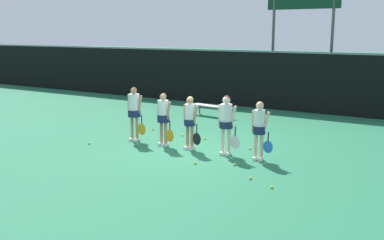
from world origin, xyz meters
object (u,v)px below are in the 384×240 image
(bench_courtside, at_px, (212,107))
(tennis_ball_8, at_px, (182,135))
(tennis_ball_3, at_px, (195,163))
(tennis_ball_9, at_px, (89,144))
(tennis_ball_4, at_px, (160,133))
(player_1, at_px, (163,115))
(tennis_ball_5, at_px, (153,129))
(tennis_ball_6, at_px, (205,139))
(tennis_ball_7, at_px, (250,148))
(player_4, at_px, (259,126))
(player_2, at_px, (190,119))
(player_0, at_px, (134,109))
(player_3, at_px, (226,120))
(scoreboard, at_px, (303,8))
(tennis_ball_2, at_px, (235,164))
(tennis_ball_1, at_px, (272,187))
(tennis_ball_0, at_px, (251,178))

(bench_courtside, xyz_separation_m, tennis_ball_8, (0.86, -3.74, -0.37))
(tennis_ball_3, relative_size, tennis_ball_9, 1.07)
(tennis_ball_4, relative_size, tennis_ball_9, 0.98)
(bench_courtside, bearing_deg, player_1, -71.46)
(tennis_ball_5, relative_size, tennis_ball_6, 1.01)
(player_1, height_order, tennis_ball_7, player_1)
(tennis_ball_5, distance_m, tennis_ball_9, 2.84)
(player_4, relative_size, tennis_ball_3, 23.74)
(player_2, height_order, tennis_ball_3, player_2)
(tennis_ball_4, relative_size, tennis_ball_6, 0.92)
(tennis_ball_9, bearing_deg, player_0, 50.40)
(player_3, height_order, tennis_ball_5, player_3)
(tennis_ball_8, height_order, tennis_ball_9, tennis_ball_8)
(player_1, height_order, tennis_ball_3, player_1)
(scoreboard, height_order, tennis_ball_6, scoreboard)
(player_2, relative_size, tennis_ball_2, 23.30)
(player_0, relative_size, tennis_ball_6, 25.55)
(tennis_ball_1, relative_size, tennis_ball_8, 1.02)
(player_0, relative_size, tennis_ball_4, 27.64)
(tennis_ball_3, bearing_deg, player_3, 77.67)
(player_2, relative_size, tennis_ball_6, 23.44)
(bench_courtside, relative_size, player_1, 1.14)
(player_1, xyz_separation_m, player_2, (0.95, 0.03, -0.02))
(player_1, xyz_separation_m, tennis_ball_0, (3.70, -1.64, -0.95))
(tennis_ball_6, bearing_deg, tennis_ball_7, -12.08)
(player_4, xyz_separation_m, tennis_ball_8, (-3.39, 1.34, -0.95))
(player_3, xyz_separation_m, tennis_ball_9, (-4.30, -1.19, -1.02))
(player_3, relative_size, tennis_ball_9, 26.71)
(tennis_ball_6, bearing_deg, tennis_ball_9, -139.15)
(player_1, distance_m, tennis_ball_1, 4.91)
(tennis_ball_5, bearing_deg, tennis_ball_2, -28.70)
(player_0, bearing_deg, tennis_ball_2, -14.23)
(tennis_ball_1, distance_m, tennis_ball_3, 2.60)
(player_3, distance_m, tennis_ball_6, 2.18)
(player_4, xyz_separation_m, tennis_ball_7, (-0.67, 0.92, -0.95))
(scoreboard, distance_m, tennis_ball_6, 9.81)
(player_1, bearing_deg, tennis_ball_9, -144.48)
(player_0, xyz_separation_m, tennis_ball_8, (0.99, 1.36, -1.03))
(scoreboard, bearing_deg, tennis_ball_1, -74.91)
(player_2, bearing_deg, player_4, 3.41)
(tennis_ball_0, relative_size, tennis_ball_2, 1.02)
(tennis_ball_6, distance_m, tennis_ball_9, 3.79)
(tennis_ball_2, bearing_deg, tennis_ball_4, 152.04)
(player_0, relative_size, tennis_ball_3, 25.42)
(tennis_ball_1, xyz_separation_m, tennis_ball_6, (-3.64, 3.33, -0.00))
(scoreboard, bearing_deg, bench_courtside, -114.19)
(tennis_ball_4, bearing_deg, player_0, -97.33)
(player_3, height_order, tennis_ball_4, player_3)
(player_1, relative_size, tennis_ball_3, 23.85)
(player_4, height_order, tennis_ball_0, player_4)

